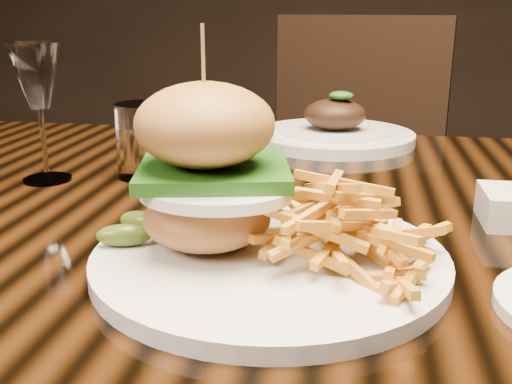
% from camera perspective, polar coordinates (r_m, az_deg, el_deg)
% --- Properties ---
extents(dining_table, '(1.60, 0.90, 0.75)m').
position_cam_1_polar(dining_table, '(0.71, 4.24, -7.67)').
color(dining_table, black).
rests_on(dining_table, ground).
extents(burger_plate, '(0.31, 0.31, 0.21)m').
position_cam_1_polar(burger_plate, '(0.52, 0.61, -1.53)').
color(burger_plate, silver).
rests_on(burger_plate, dining_table).
extents(wine_glass, '(0.07, 0.07, 0.18)m').
position_cam_1_polar(wine_glass, '(0.82, -20.11, 9.89)').
color(wine_glass, white).
rests_on(wine_glass, dining_table).
extents(water_tumbler, '(0.07, 0.07, 0.10)m').
position_cam_1_polar(water_tumbler, '(0.81, -10.63, 4.84)').
color(water_tumbler, white).
rests_on(water_tumbler, dining_table).
extents(far_dish, '(0.27, 0.27, 0.09)m').
position_cam_1_polar(far_dish, '(1.03, 7.46, 5.65)').
color(far_dish, silver).
rests_on(far_dish, dining_table).
extents(chair_far, '(0.55, 0.55, 0.95)m').
position_cam_1_polar(chair_far, '(1.59, 8.63, 1.24)').
color(chair_far, black).
rests_on(chair_far, ground).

